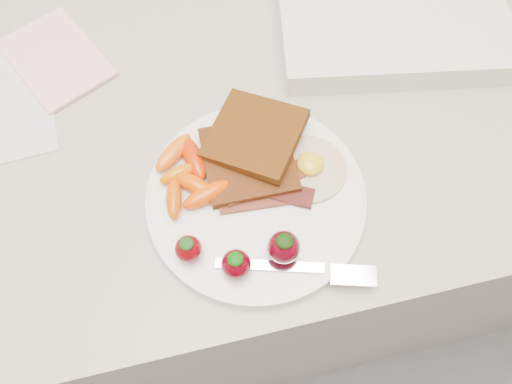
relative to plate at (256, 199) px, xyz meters
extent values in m
cube|color=gray|center=(-0.03, 0.14, -0.46)|extent=(2.00, 0.60, 0.90)
cylinder|color=white|center=(0.00, 0.00, 0.00)|extent=(0.27, 0.27, 0.02)
cube|color=#3B1C06|center=(0.00, 0.05, 0.02)|extent=(0.11, 0.11, 0.01)
cube|color=#321308|center=(0.02, 0.07, 0.03)|extent=(0.15, 0.15, 0.03)
cylinder|color=white|center=(0.07, 0.02, 0.01)|extent=(0.12, 0.12, 0.01)
ellipsoid|color=yellow|center=(0.07, 0.02, 0.02)|extent=(0.04, 0.04, 0.02)
cube|color=#38090B|center=(0.00, -0.01, 0.01)|extent=(0.10, 0.03, 0.00)
cube|color=black|center=(0.02, 0.00, 0.01)|extent=(0.10, 0.07, 0.00)
cube|color=#390E07|center=(0.01, 0.01, 0.02)|extent=(0.11, 0.04, 0.00)
ellipsoid|color=#D36000|center=(-0.09, 0.05, 0.02)|extent=(0.05, 0.03, 0.02)
ellipsoid|color=#CE4900|center=(-0.07, 0.03, 0.02)|extent=(0.06, 0.06, 0.02)
ellipsoid|color=#C54A04|center=(-0.10, 0.01, 0.02)|extent=(0.03, 0.06, 0.02)
ellipsoid|color=#C22700|center=(-0.07, 0.06, 0.02)|extent=(0.03, 0.07, 0.02)
ellipsoid|color=#E25A0F|center=(-0.09, 0.08, 0.02)|extent=(0.06, 0.06, 0.02)
ellipsoid|color=#D84300|center=(-0.06, 0.01, 0.02)|extent=(0.07, 0.04, 0.02)
ellipsoid|color=#620207|center=(-0.09, -0.06, 0.03)|extent=(0.03, 0.03, 0.03)
ellipsoid|color=#133C0F|center=(-0.09, -0.06, 0.04)|extent=(0.02, 0.02, 0.01)
ellipsoid|color=#51000A|center=(-0.04, -0.09, 0.03)|extent=(0.03, 0.03, 0.04)
ellipsoid|color=#074105|center=(-0.04, -0.09, 0.05)|extent=(0.02, 0.02, 0.01)
ellipsoid|color=#48020E|center=(0.01, -0.08, 0.03)|extent=(0.04, 0.04, 0.04)
ellipsoid|color=black|center=(0.01, -0.08, 0.05)|extent=(0.02, 0.02, 0.01)
cube|color=silver|center=(-0.01, -0.09, 0.01)|extent=(0.12, 0.05, 0.00)
cube|color=silver|center=(0.08, -0.12, 0.01)|extent=(0.06, 0.04, 0.00)
cube|color=#FEBBCB|center=(-0.23, 0.28, 0.00)|extent=(0.17, 0.19, 0.01)
cube|color=silver|center=(0.26, 0.25, 0.01)|extent=(0.37, 0.31, 0.04)
camera|label=1|loc=(-0.06, -0.25, 0.56)|focal=35.00mm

